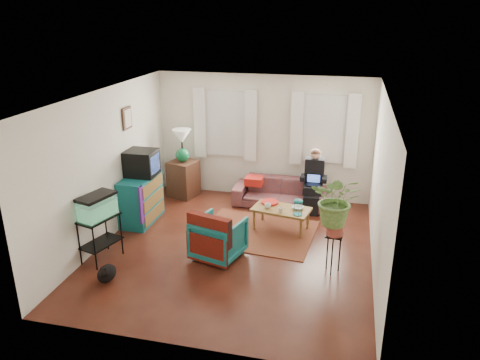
% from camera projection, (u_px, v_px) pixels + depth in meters
% --- Properties ---
extents(floor, '(4.50, 5.00, 0.01)m').
position_uv_depth(floor, '(235.00, 249.00, 7.92)').
color(floor, '#4F2B14').
rests_on(floor, ground).
extents(ceiling, '(4.50, 5.00, 0.01)m').
position_uv_depth(ceiling, '(234.00, 95.00, 7.02)').
color(ceiling, white).
rests_on(ceiling, wall_back).
extents(wall_back, '(4.50, 0.01, 2.60)m').
position_uv_depth(wall_back, '(263.00, 137.00, 9.75)').
color(wall_back, silver).
rests_on(wall_back, floor).
extents(wall_front, '(4.50, 0.01, 2.60)m').
position_uv_depth(wall_front, '(180.00, 251.00, 5.19)').
color(wall_front, silver).
rests_on(wall_front, floor).
extents(wall_left, '(0.01, 5.00, 2.60)m').
position_uv_depth(wall_left, '(106.00, 166.00, 7.96)').
color(wall_left, silver).
rests_on(wall_left, floor).
extents(wall_right, '(0.01, 5.00, 2.60)m').
position_uv_depth(wall_right, '(380.00, 188.00, 6.98)').
color(wall_right, silver).
rests_on(wall_right, floor).
extents(window_left, '(1.08, 0.04, 1.38)m').
position_uv_depth(window_left, '(226.00, 124.00, 9.82)').
color(window_left, white).
rests_on(window_left, wall_back).
extents(window_right, '(1.08, 0.04, 1.38)m').
position_uv_depth(window_right, '(324.00, 129.00, 9.38)').
color(window_right, white).
rests_on(window_right, wall_back).
extents(curtains_left, '(1.36, 0.06, 1.50)m').
position_uv_depth(curtains_left, '(225.00, 125.00, 9.75)').
color(curtains_left, white).
rests_on(curtains_left, wall_back).
extents(curtains_right, '(1.36, 0.06, 1.50)m').
position_uv_depth(curtains_right, '(324.00, 130.00, 9.30)').
color(curtains_right, white).
rests_on(curtains_right, wall_back).
extents(picture_frame, '(0.04, 0.32, 0.40)m').
position_uv_depth(picture_frame, '(127.00, 118.00, 8.50)').
color(picture_frame, '#3D2616').
rests_on(picture_frame, wall_left).
extents(area_rug, '(2.14, 1.77, 0.01)m').
position_uv_depth(area_rug, '(258.00, 232.00, 8.49)').
color(area_rug, brown).
rests_on(area_rug, floor).
extents(sofa, '(1.87, 0.74, 0.73)m').
position_uv_depth(sofa, '(280.00, 188.00, 9.57)').
color(sofa, brown).
rests_on(sofa, floor).
extents(seated_person, '(0.47, 0.58, 1.12)m').
position_uv_depth(seated_person, '(313.00, 182.00, 9.35)').
color(seated_person, black).
rests_on(seated_person, sofa).
extents(side_table, '(0.66, 0.66, 0.78)m').
position_uv_depth(side_table, '(184.00, 179.00, 10.05)').
color(side_table, '#372514').
rests_on(side_table, floor).
extents(table_lamp, '(0.49, 0.49, 0.71)m').
position_uv_depth(table_lamp, '(182.00, 146.00, 9.80)').
color(table_lamp, white).
rests_on(table_lamp, side_table).
extents(dresser, '(0.50, 1.00, 0.90)m').
position_uv_depth(dresser, '(141.00, 199.00, 8.82)').
color(dresser, '#12616E').
rests_on(dresser, floor).
extents(crt_tv, '(0.55, 0.50, 0.48)m').
position_uv_depth(crt_tv, '(142.00, 163.00, 8.67)').
color(crt_tv, black).
rests_on(crt_tv, dresser).
extents(aquarium_stand, '(0.54, 0.74, 0.74)m').
position_uv_depth(aquarium_stand, '(101.00, 239.00, 7.47)').
color(aquarium_stand, black).
rests_on(aquarium_stand, floor).
extents(aquarium, '(0.48, 0.67, 0.39)m').
position_uv_depth(aquarium, '(97.00, 206.00, 7.28)').
color(aquarium, '#7FD899').
rests_on(aquarium, aquarium_stand).
extents(black_cat, '(0.34, 0.43, 0.32)m').
position_uv_depth(black_cat, '(107.00, 272.00, 6.93)').
color(black_cat, black).
rests_on(black_cat, floor).
extents(armchair, '(0.88, 0.85, 0.75)m').
position_uv_depth(armchair, '(219.00, 236.00, 7.55)').
color(armchair, '#125471').
rests_on(armchair, floor).
extents(serape_throw, '(0.77, 0.37, 0.62)m').
position_uv_depth(serape_throw, '(209.00, 234.00, 7.26)').
color(serape_throw, '#9E0A0A').
rests_on(serape_throw, armchair).
extents(coffee_table, '(1.11, 0.74, 0.42)m').
position_uv_depth(coffee_table, '(281.00, 219.00, 8.54)').
color(coffee_table, brown).
rests_on(coffee_table, floor).
extents(cup_a, '(0.13, 0.13, 0.09)m').
position_uv_depth(cup_a, '(268.00, 206.00, 8.46)').
color(cup_a, white).
rests_on(cup_a, coffee_table).
extents(cup_b, '(0.11, 0.11, 0.09)m').
position_uv_depth(cup_b, '(281.00, 210.00, 8.29)').
color(cup_b, beige).
rests_on(cup_b, coffee_table).
extents(bowl, '(0.23, 0.23, 0.05)m').
position_uv_depth(bowl, '(298.00, 208.00, 8.43)').
color(bowl, white).
rests_on(bowl, coffee_table).
extents(snack_tray, '(0.37, 0.37, 0.04)m').
position_uv_depth(snack_tray, '(270.00, 202.00, 8.69)').
color(snack_tray, '#B21414').
rests_on(snack_tray, coffee_table).
extents(birdcage, '(0.20, 0.20, 0.30)m').
position_uv_depth(birdcage, '(298.00, 207.00, 8.16)').
color(birdcage, '#115B6B').
rests_on(birdcage, coffee_table).
extents(plant_stand, '(0.29, 0.29, 0.64)m').
position_uv_depth(plant_stand, '(333.00, 253.00, 7.12)').
color(plant_stand, black).
rests_on(plant_stand, floor).
extents(potted_plant, '(0.78, 0.69, 0.81)m').
position_uv_depth(potted_plant, '(336.00, 208.00, 6.85)').
color(potted_plant, '#599947').
rests_on(potted_plant, plant_stand).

